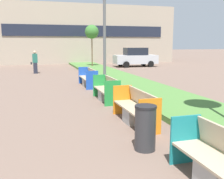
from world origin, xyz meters
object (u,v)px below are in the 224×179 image
(bench_green_frame, at_px, (107,92))
(parked_car_distant, at_px, (135,57))
(sapling_tree_far, at_px, (92,32))
(bench_orange_frame, at_px, (135,110))
(bench_teal_frame, at_px, (220,167))
(litter_bin, at_px, (145,128))
(bench_blue_frame, at_px, (89,79))
(pedestrian_walking, at_px, (35,62))

(bench_green_frame, height_order, parked_car_distant, parked_car_distant)
(sapling_tree_far, bearing_deg, parked_car_distant, 1.63)
(bench_orange_frame, distance_m, bench_green_frame, 3.16)
(parked_car_distant, bearing_deg, sapling_tree_far, -176.55)
(bench_green_frame, xyz_separation_m, parked_car_distant, (6.83, 14.36, 0.55))
(sapling_tree_far, bearing_deg, bench_teal_frame, -96.62)
(bench_teal_frame, bearing_deg, litter_bin, 106.05)
(bench_green_frame, bearing_deg, bench_blue_frame, 89.94)
(bench_orange_frame, relative_size, bench_green_frame, 1.11)
(bench_green_frame, bearing_deg, pedestrian_walking, 104.10)
(bench_teal_frame, xyz_separation_m, litter_bin, (-0.51, 1.76, 0.13))
(litter_bin, distance_m, parked_car_distant, 20.74)
(bench_blue_frame, xyz_separation_m, parked_car_distant, (6.83, 10.60, 0.54))
(parked_car_distant, bearing_deg, litter_bin, -108.91)
(bench_orange_frame, xyz_separation_m, sapling_tree_far, (2.44, 17.40, 2.94))
(litter_bin, distance_m, pedestrian_walking, 16.03)
(sapling_tree_far, height_order, pedestrian_walking, sapling_tree_far)
(litter_bin, bearing_deg, pedestrian_walking, 97.94)
(bench_orange_frame, height_order, pedestrian_walking, pedestrian_walking)
(bench_green_frame, distance_m, pedestrian_walking, 11.18)
(bench_teal_frame, bearing_deg, bench_orange_frame, 89.96)
(litter_bin, height_order, sapling_tree_far, sapling_tree_far)
(bench_green_frame, bearing_deg, bench_teal_frame, -90.00)
(bench_blue_frame, bearing_deg, sapling_tree_far, 76.90)
(litter_bin, height_order, pedestrian_walking, pedestrian_walking)
(sapling_tree_far, distance_m, parked_car_distant, 5.00)
(bench_green_frame, distance_m, parked_car_distant, 15.91)
(bench_teal_frame, xyz_separation_m, parked_car_distant, (6.83, 21.16, 0.55))
(bench_teal_frame, height_order, bench_orange_frame, same)
(bench_teal_frame, height_order, parked_car_distant, parked_car_distant)
(bench_orange_frame, height_order, bench_green_frame, same)
(bench_green_frame, relative_size, litter_bin, 2.00)
(bench_blue_frame, xyz_separation_m, pedestrian_walking, (-2.73, 7.07, 0.51))
(bench_orange_frame, xyz_separation_m, litter_bin, (-0.51, -1.87, 0.12))
(bench_teal_frame, xyz_separation_m, bench_orange_frame, (0.00, 3.64, 0.01))
(bench_teal_frame, distance_m, pedestrian_walking, 17.85)
(bench_teal_frame, distance_m, bench_green_frame, 6.80)
(parked_car_distant, bearing_deg, bench_teal_frame, -106.08)
(bench_blue_frame, bearing_deg, bench_orange_frame, -90.01)
(bench_teal_frame, distance_m, litter_bin, 1.84)
(bench_green_frame, xyz_separation_m, sapling_tree_far, (2.44, 14.24, 2.94))
(bench_green_frame, xyz_separation_m, bench_blue_frame, (0.00, 3.76, 0.01))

